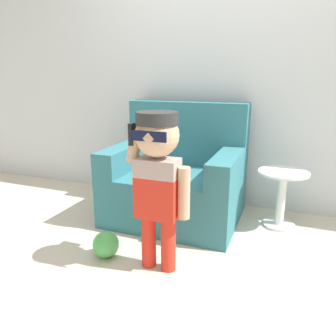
{
  "coord_description": "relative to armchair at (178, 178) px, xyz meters",
  "views": [
    {
      "loc": [
        0.67,
        -2.25,
        1.21
      ],
      "look_at": [
        -0.15,
        -0.12,
        0.56
      ],
      "focal_mm": 35.0,
      "sensor_mm": 36.0,
      "label": 1
    }
  ],
  "objects": [
    {
      "name": "ground_plane",
      "position": [
        0.23,
        -0.33,
        -0.35
      ],
      "size": [
        10.0,
        10.0,
        0.0
      ],
      "primitive_type": "plane",
      "color": "beige"
    },
    {
      "name": "wall_back",
      "position": [
        0.23,
        0.47,
        0.95
      ],
      "size": [
        10.0,
        0.05,
        2.6
      ],
      "color": "silver",
      "rests_on": "ground_plane"
    },
    {
      "name": "armchair",
      "position": [
        0.0,
        0.0,
        0.0
      ],
      "size": [
        1.08,
        0.88,
        0.99
      ],
      "color": "teal",
      "rests_on": "ground_plane"
    },
    {
      "name": "person_child",
      "position": [
        0.16,
        -0.84,
        0.32
      ],
      "size": [
        0.41,
        0.31,
        1.01
      ],
      "color": "red",
      "rests_on": "ground_plane"
    },
    {
      "name": "side_table",
      "position": [
        0.86,
        0.09,
        -0.06
      ],
      "size": [
        0.4,
        0.4,
        0.47
      ],
      "color": "white",
      "rests_on": "ground_plane"
    },
    {
      "name": "toy_ball",
      "position": [
        -0.23,
        -0.85,
        -0.26
      ],
      "size": [
        0.18,
        0.18,
        0.18
      ],
      "color": "#4CB256",
      "rests_on": "ground_plane"
    }
  ]
}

